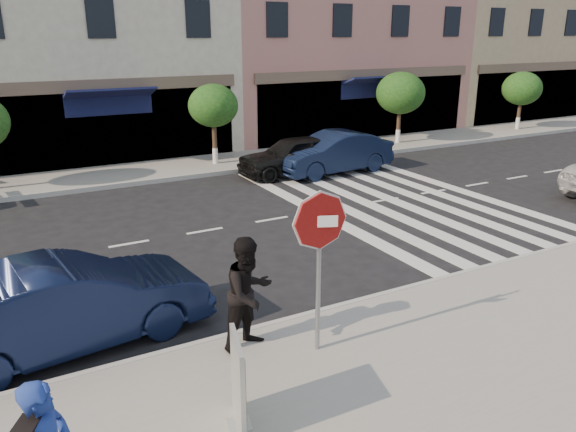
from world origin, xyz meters
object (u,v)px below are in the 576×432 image
object	(u,v)px
stop_sign	(320,238)
walker	(249,293)
poster_board	(239,385)
car_near_mid	(68,305)
car_far_right	(333,153)
car_far_mid	(294,155)

from	to	relation	value
stop_sign	walker	bearing A→B (deg)	169.44
stop_sign	poster_board	bearing A→B (deg)	-125.81
stop_sign	car_near_mid	size ratio (longest dim) A/B	0.58
walker	car_far_right	xyz separation A→B (m)	(7.95, 9.81, -0.33)
stop_sign	car_near_mid	world-z (taller)	stop_sign
walker	poster_board	bearing A→B (deg)	-136.68
walker	poster_board	size ratio (longest dim) A/B	1.46
car_near_mid	stop_sign	bearing A→B (deg)	-130.97
car_near_mid	car_far_mid	world-z (taller)	car_near_mid
stop_sign	car_near_mid	xyz separation A→B (m)	(-3.43, 2.28, -1.31)
car_near_mid	car_far_mid	bearing A→B (deg)	-53.83
car_near_mid	car_far_right	bearing A→B (deg)	-59.44
car_far_right	car_far_mid	bearing A→B (deg)	-112.43
car_far_mid	car_far_right	distance (m)	1.47
car_near_mid	walker	bearing A→B (deg)	-130.85
stop_sign	walker	size ratio (longest dim) A/B	1.42
poster_board	car_near_mid	xyz separation A→B (m)	(-1.56, 3.40, -0.01)
stop_sign	car_near_mid	distance (m)	4.32
walker	car_far_right	distance (m)	12.64
walker	car_far_mid	bearing A→B (deg)	39.55
car_near_mid	car_far_mid	size ratio (longest dim) A/B	1.10
poster_board	car_far_mid	bearing A→B (deg)	72.90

